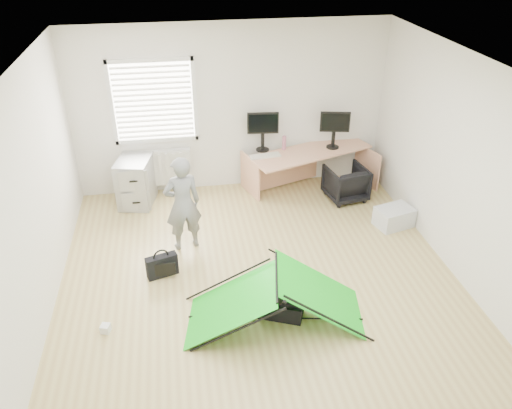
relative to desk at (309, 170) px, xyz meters
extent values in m
plane|color=tan|center=(-1.24, -2.38, -0.35)|extent=(5.50, 5.50, 0.00)
cube|color=silver|center=(-1.24, 0.37, 1.00)|extent=(5.00, 0.02, 2.70)
cube|color=silver|center=(-2.44, 0.33, 1.20)|extent=(1.20, 0.06, 1.20)
cube|color=silver|center=(-2.44, 0.29, 0.10)|extent=(1.00, 0.12, 0.60)
cube|color=tan|center=(0.00, 0.00, 0.00)|extent=(2.13, 1.27, 0.69)
cube|color=#A0A2A5|center=(-2.83, 0.00, 0.03)|extent=(0.62, 0.74, 0.76)
cube|color=black|center=(-0.77, 0.16, 0.59)|extent=(0.51, 0.16, 0.48)
cube|color=black|center=(0.39, 0.08, 0.57)|extent=(0.49, 0.20, 0.46)
cube|color=beige|center=(-0.77, -0.08, 0.36)|extent=(0.51, 0.23, 0.02)
cylinder|color=#B1637C|center=(-0.42, 0.14, 0.46)|extent=(0.08, 0.08, 0.23)
imported|color=black|center=(0.50, -0.42, -0.07)|extent=(0.69, 0.70, 0.56)
imported|color=slate|center=(-2.13, -1.35, 0.34)|extent=(0.56, 0.43, 1.37)
cube|color=#B9BCC2|center=(0.95, -1.33, -0.20)|extent=(0.60, 0.49, 0.29)
cube|color=teal|center=(-2.73, 0.25, -0.14)|extent=(0.38, 0.25, 0.42)
cube|color=black|center=(-2.45, -1.96, -0.20)|extent=(0.42, 0.23, 0.30)
cube|color=silver|center=(-3.09, -2.87, -0.30)|extent=(0.12, 0.12, 0.10)
cube|color=black|center=(-1.10, -2.94, -0.24)|extent=(0.55, 0.42, 0.22)
camera|label=1|loc=(-2.12, -7.18, 3.71)|focal=35.00mm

